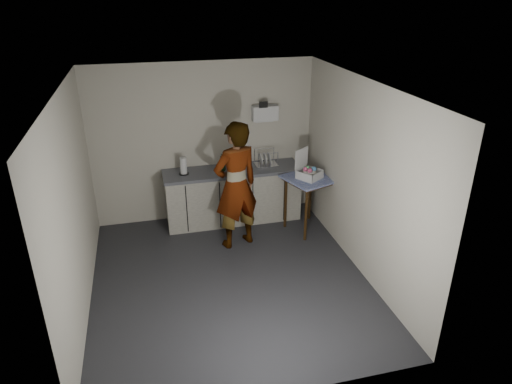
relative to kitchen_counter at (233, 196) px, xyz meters
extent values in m
plane|color=#2B2B30|center=(-0.40, -1.70, -0.43)|extent=(4.00, 4.00, 0.00)
cube|color=beige|center=(-0.40, 0.29, 0.87)|extent=(3.60, 0.02, 2.60)
cube|color=beige|center=(1.39, -1.70, 0.87)|extent=(0.02, 4.00, 2.60)
cube|color=beige|center=(-2.19, -1.70, 0.87)|extent=(0.02, 4.00, 2.60)
cube|color=white|center=(-0.40, -1.70, 2.17)|extent=(3.60, 4.00, 0.01)
cube|color=black|center=(0.00, 0.00, -0.39)|extent=(2.20, 0.52, 0.08)
cube|color=beige|center=(0.00, 0.00, 0.00)|extent=(2.20, 0.58, 0.86)
cube|color=#545760|center=(0.00, 0.00, 0.46)|extent=(2.24, 0.62, 0.05)
cube|color=black|center=(-0.80, -0.29, 0.00)|extent=(0.02, 0.01, 0.80)
cube|color=black|center=(-0.27, -0.29, 0.00)|extent=(0.02, 0.01, 0.80)
cube|color=black|center=(0.27, -0.29, 0.00)|extent=(0.01, 0.01, 0.80)
cube|color=black|center=(0.80, -0.29, 0.00)|extent=(0.02, 0.01, 0.80)
cube|color=white|center=(0.60, 0.22, 1.32)|extent=(0.42, 0.16, 0.24)
cube|color=white|center=(0.60, 0.27, 1.18)|extent=(0.30, 0.06, 0.04)
cube|color=black|center=(0.55, 0.13, 1.48)|extent=(0.14, 0.02, 0.10)
cylinder|color=#3D240D|center=(0.94, -0.94, -0.01)|extent=(0.05, 0.05, 0.83)
cylinder|color=#3D240D|center=(1.43, -0.77, -0.01)|extent=(0.05, 0.05, 0.83)
cylinder|color=#3D240D|center=(0.77, -0.46, -0.01)|extent=(0.05, 0.05, 0.83)
cylinder|color=#3D240D|center=(1.26, -0.29, -0.01)|extent=(0.05, 0.05, 0.83)
cube|color=#3D240D|center=(1.10, -0.61, 0.43)|extent=(0.79, 0.79, 0.04)
cube|color=navy|center=(1.10, -0.61, 0.46)|extent=(0.89, 0.89, 0.03)
imported|color=#B2A593|center=(-0.11, -0.79, 0.54)|extent=(0.82, 0.67, 1.94)
imported|color=black|center=(-0.17, -0.02, 0.62)|extent=(0.13, 0.13, 0.28)
cylinder|color=red|center=(0.04, 0.04, 0.55)|extent=(0.07, 0.07, 0.14)
cylinder|color=black|center=(-0.16, -0.01, 0.61)|extent=(0.07, 0.07, 0.24)
cylinder|color=black|center=(-0.78, 0.00, 0.49)|extent=(0.16, 0.16, 0.01)
cylinder|color=white|center=(-0.78, 0.00, 0.63)|extent=(0.11, 0.11, 0.26)
cube|color=silver|center=(0.58, 0.06, 0.49)|extent=(0.37, 0.27, 0.02)
cylinder|color=silver|center=(0.42, -0.06, 0.62)|extent=(0.01, 0.01, 0.24)
cylinder|color=silver|center=(0.75, -0.06, 0.62)|extent=(0.01, 0.01, 0.24)
cylinder|color=silver|center=(0.42, 0.18, 0.62)|extent=(0.01, 0.01, 0.24)
cylinder|color=silver|center=(0.75, 0.18, 0.62)|extent=(0.01, 0.01, 0.24)
cylinder|color=white|center=(0.49, 0.06, 0.60)|extent=(0.05, 0.20, 0.20)
cylinder|color=white|center=(0.56, 0.06, 0.60)|extent=(0.05, 0.20, 0.20)
cylinder|color=white|center=(0.64, 0.06, 0.60)|extent=(0.05, 0.20, 0.20)
cube|color=white|center=(1.09, -0.64, 0.48)|extent=(0.44, 0.44, 0.01)
cube|color=white|center=(1.18, -0.77, 0.55)|extent=(0.27, 0.19, 0.12)
cube|color=white|center=(1.00, -0.51, 0.55)|extent=(0.27, 0.19, 0.12)
cube|color=white|center=(0.96, -0.73, 0.55)|extent=(0.19, 0.27, 0.12)
cube|color=white|center=(1.22, -0.55, 0.55)|extent=(0.19, 0.27, 0.12)
cube|color=white|center=(1.00, -0.50, 0.77)|extent=(0.27, 0.19, 0.32)
cylinder|color=white|center=(1.09, -0.64, 0.55)|extent=(0.21, 0.21, 0.12)
sphere|color=#E25387|center=(1.07, -0.70, 0.63)|extent=(0.07, 0.07, 0.07)
sphere|color=#519BDC|center=(1.16, -0.64, 0.63)|extent=(0.07, 0.07, 0.07)
sphere|color=#60EA7F|center=(1.06, -0.59, 0.63)|extent=(0.07, 0.07, 0.07)
sphere|color=#E25387|center=(1.02, -0.63, 0.63)|extent=(0.07, 0.07, 0.07)
camera|label=1|loc=(-1.32, -6.76, 3.21)|focal=32.00mm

